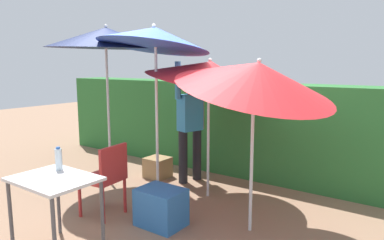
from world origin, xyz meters
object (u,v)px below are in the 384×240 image
Objects in this scene: umbrella_orange at (106,38)px; folding_table at (55,187)px; umbrella_navy at (209,73)px; chair_plastic at (106,175)px; crate_cardboard at (158,167)px; umbrella_rainbow at (256,76)px; cooler_box at (161,207)px; bottle_water at (59,159)px; person_vendor at (190,123)px; umbrella_yellow at (155,38)px.

umbrella_orange reaches higher than folding_table.
folding_table is at bearing -99.63° from umbrella_navy.
chair_plastic is 2.45× the size of crate_cardboard.
folding_table is at bearing -56.29° from umbrella_orange.
umbrella_rainbow is 1.13m from umbrella_navy.
crate_cardboard is (-2.09, 0.79, -1.55)m from umbrella_rainbow.
umbrella_rainbow is 2.30m from folding_table.
bottle_water is (-0.60, -0.87, 0.67)m from cooler_box.
umbrella_rainbow is at bearing -2.50° from umbrella_orange.
umbrella_navy reaches higher than crate_cardboard.
chair_plastic is 3.71× the size of bottle_water.
bottle_water is (-0.54, -1.98, -0.84)m from umbrella_navy.
bottle_water reaches higher than cooler_box.
cooler_box is (1.55, -0.62, -2.00)m from umbrella_orange.
bottle_water is (-1.50, -1.39, -0.82)m from umbrella_rainbow.
cooler_box is 1.22m from folding_table.
person_vendor is 2.35× the size of folding_table.
umbrella_orange is 6.64× the size of crate_cardboard.
chair_plastic is 0.92m from folding_table.
cooler_box is at bearing -45.45° from umbrella_yellow.
umbrella_rainbow is 0.88× the size of umbrella_orange.
bottle_water is at bearing -81.63° from chair_plastic.
person_vendor is at bearing 97.66° from umbrella_yellow.
umbrella_orange is 2.53m from folding_table.
folding_table is at bearing -112.40° from cooler_box.
umbrella_navy reaches higher than cooler_box.
umbrella_navy is (-0.97, 0.59, 0.02)m from umbrella_rainbow.
crate_cardboard is at bearing 104.99° from bottle_water.
crate_cardboard is (-0.55, -0.16, -0.77)m from person_vendor.
umbrella_orange is 1.28× the size of person_vendor.
umbrella_orange is 3.02× the size of folding_table.
umbrella_navy is 2.62× the size of folding_table.
folding_table is at bearing -72.16° from crate_cardboard.
chair_plastic is 1.11× the size of folding_table.
umbrella_rainbow is 1.13× the size of person_vendor.
person_vendor is at bearing 87.79° from chair_plastic.
umbrella_yellow is 0.86m from umbrella_navy.
umbrella_navy reaches higher than chair_plastic.
person_vendor is (-1.54, 0.94, -0.77)m from umbrella_rainbow.
umbrella_orange reaches higher than chair_plastic.
person_vendor is at bearing 113.75° from cooler_box.
umbrella_orange is at bearing 122.15° from bottle_water.
umbrella_orange reaches higher than cooler_box.
folding_table is at bearing -86.87° from umbrella_yellow.
umbrella_navy is at bearing 52.18° from umbrella_yellow.
chair_plastic is at bearing 107.67° from folding_table.
chair_plastic is (-0.06, -1.64, -0.42)m from person_vendor.
cooler_box is at bearing -47.69° from crate_cardboard.
umbrella_navy is 2.35× the size of chair_plastic.
chair_plastic reaches higher than cooler_box.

